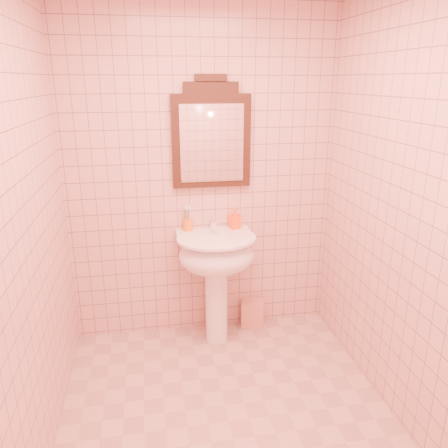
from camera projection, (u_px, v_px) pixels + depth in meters
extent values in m
plane|color=tan|center=(229.00, 421.00, 2.62)|extent=(2.20, 2.20, 0.00)
cube|color=#D4A294|center=(202.00, 179.00, 3.26)|extent=(2.00, 0.02, 2.50)
cylinder|color=white|center=(216.00, 299.00, 3.35)|extent=(0.17, 0.17, 0.70)
ellipsoid|color=white|center=(217.00, 256.00, 3.21)|extent=(0.56, 0.46, 0.28)
cube|color=white|center=(213.00, 234.00, 3.33)|extent=(0.56, 0.15, 0.05)
cylinder|color=white|center=(217.00, 239.00, 3.17)|extent=(0.58, 0.58, 0.02)
cylinder|color=white|center=(213.00, 224.00, 3.30)|extent=(0.04, 0.04, 0.09)
cylinder|color=white|center=(214.00, 222.00, 3.24)|extent=(0.02, 0.10, 0.02)
cylinder|color=white|center=(215.00, 227.00, 3.20)|extent=(0.02, 0.02, 0.04)
cube|color=white|center=(213.00, 217.00, 3.30)|extent=(0.02, 0.07, 0.01)
cube|color=black|center=(211.00, 142.00, 3.16)|extent=(0.57, 0.05, 0.66)
cube|color=black|center=(211.00, 88.00, 3.04)|extent=(0.39, 0.05, 0.08)
cube|color=black|center=(211.00, 78.00, 3.02)|extent=(0.22, 0.05, 0.06)
cube|color=white|center=(212.00, 144.00, 3.13)|extent=(0.46, 0.01, 0.55)
cylinder|color=orange|center=(188.00, 225.00, 3.30)|extent=(0.07, 0.07, 0.09)
cylinder|color=silver|center=(190.00, 220.00, 3.29)|extent=(0.01, 0.01, 0.17)
cylinder|color=#338CD8|center=(189.00, 219.00, 3.30)|extent=(0.01, 0.01, 0.17)
cylinder|color=#E5334C|center=(186.00, 219.00, 3.30)|extent=(0.01, 0.01, 0.17)
cylinder|color=#3FBF59|center=(186.00, 220.00, 3.28)|extent=(0.01, 0.01, 0.17)
cylinder|color=#D8CC4C|center=(187.00, 221.00, 3.27)|extent=(0.01, 0.01, 0.17)
cylinder|color=purple|center=(189.00, 220.00, 3.27)|extent=(0.01, 0.01, 0.17)
imported|color=#FF5415|center=(235.00, 219.00, 3.33)|extent=(0.09, 0.09, 0.16)
cube|color=#DF8583|center=(252.00, 313.00, 3.62)|extent=(0.20, 0.15, 0.22)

